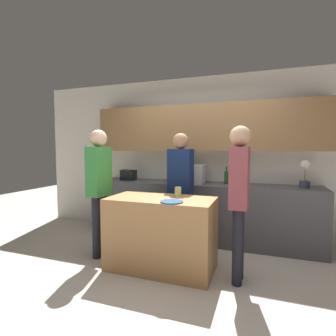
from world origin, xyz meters
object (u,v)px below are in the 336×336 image
person_left (99,181)px  bottle_1 (233,177)px  plate_on_island (172,202)px  bottle_2 (240,179)px  microwave (188,174)px  toaster (128,175)px  person_center (181,181)px  person_right (239,190)px  cup_0 (178,191)px  bottle_0 (226,177)px  potted_plant (305,174)px

person_left → bottle_1: bearing=128.0°
plate_on_island → bottle_2: bearing=64.4°
microwave → toaster: 1.10m
bottle_2 → person_center: (-0.78, -0.51, -0.01)m
person_right → cup_0: bearing=76.3°
microwave → cup_0: microwave is taller
bottle_1 → person_left: person_left is taller
bottle_2 → plate_on_island: 1.47m
bottle_2 → person_right: 1.14m
microwave → toaster: size_ratio=2.00×
bottle_0 → plate_on_island: bearing=-106.1°
person_left → plate_on_island: bearing=80.1°
potted_plant → plate_on_island: potted_plant is taller
bottle_0 → person_right: (0.30, -1.26, 0.00)m
cup_0 → person_right: person_right is taller
person_center → potted_plant: bearing=-155.2°
bottle_1 → person_right: size_ratio=0.17×
potted_plant → cup_0: (-1.57, -0.97, -0.19)m
bottle_1 → plate_on_island: size_ratio=1.11×
toaster → bottle_2: (1.91, -0.05, 0.01)m
bottle_0 → person_right: size_ratio=0.16×
microwave → bottle_0: bearing=7.1°
toaster → bottle_0: bearing=2.5°
cup_0 → person_right: (0.77, -0.21, 0.10)m
microwave → person_center: person_center is taller
microwave → cup_0: bearing=-82.6°
toaster → person_center: 1.27m
cup_0 → person_right: 0.80m
potted_plant → person_right: (-0.80, -1.19, -0.09)m
potted_plant → bottle_0: size_ratio=1.43×
bottle_1 → cup_0: size_ratio=2.45×
bottle_1 → bottle_2: 0.14m
person_center → person_left: bearing=34.8°
plate_on_island → person_center: bearing=100.2°
potted_plant → person_left: size_ratio=0.23×
person_left → bottle_0: bearing=130.5°
microwave → person_right: 1.49m
person_left → person_center: person_left is taller
bottle_0 → person_right: person_right is taller
bottle_0 → toaster: bearing=-177.5°
toaster → cup_0: bearing=-38.4°
person_center → bottle_1: bearing=-131.8°
bottle_0 → bottle_1: (0.11, -0.03, 0.00)m
potted_plant → bottle_0: bearing=176.2°
toaster → person_center: person_center is taller
bottle_2 → person_left: 2.06m
bottle_1 → person_left: size_ratio=0.17×
person_left → person_right: person_left is taller
microwave → toaster: microwave is taller
toaster → person_right: size_ratio=0.15×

